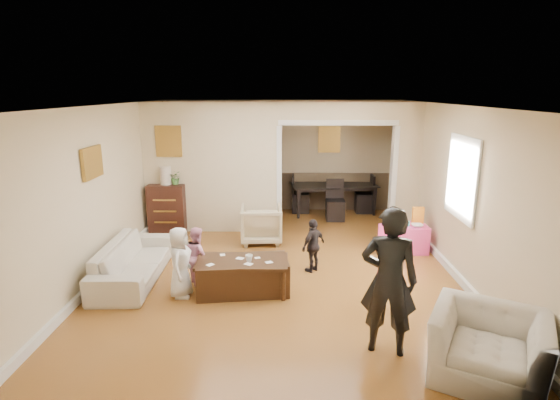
{
  "coord_description": "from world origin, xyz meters",
  "views": [
    {
      "loc": [
        0.11,
        -6.84,
        2.82
      ],
      "look_at": [
        0.0,
        0.2,
        1.05
      ],
      "focal_mm": 28.11,
      "sensor_mm": 36.0,
      "label": 1
    }
  ],
  "objects_px": {
    "dining_table": "(332,198)",
    "child_kneel_a": "(180,262)",
    "cyan_cup": "(407,223)",
    "child_toddler": "(313,245)",
    "adult_person": "(389,281)",
    "armchair_front": "(489,347)",
    "dresser": "(168,208)",
    "coffee_table": "(243,276)",
    "armchair_back": "(261,224)",
    "play_table": "(411,238)",
    "sofa": "(133,261)",
    "table_lamp": "(166,175)",
    "child_kneel_b": "(198,255)",
    "coffee_cup": "(249,258)"
  },
  "relations": [
    {
      "from": "dining_table",
      "to": "child_kneel_a",
      "type": "bearing_deg",
      "value": -128.73
    },
    {
      "from": "cyan_cup",
      "to": "child_toddler",
      "type": "height_order",
      "value": "child_toddler"
    },
    {
      "from": "cyan_cup",
      "to": "adult_person",
      "type": "bearing_deg",
      "value": -108.63
    },
    {
      "from": "armchair_front",
      "to": "child_toddler",
      "type": "bearing_deg",
      "value": 148.47
    },
    {
      "from": "dresser",
      "to": "coffee_table",
      "type": "distance_m",
      "value": 3.24
    },
    {
      "from": "child_toddler",
      "to": "dining_table",
      "type": "bearing_deg",
      "value": -147.94
    },
    {
      "from": "coffee_table",
      "to": "armchair_back",
      "type": "bearing_deg",
      "value": 86.14
    },
    {
      "from": "dresser",
      "to": "play_table",
      "type": "height_order",
      "value": "dresser"
    },
    {
      "from": "dresser",
      "to": "dining_table",
      "type": "height_order",
      "value": "dresser"
    },
    {
      "from": "sofa",
      "to": "cyan_cup",
      "type": "distance_m",
      "value": 4.65
    },
    {
      "from": "coffee_table",
      "to": "child_toddler",
      "type": "relative_size",
      "value": 1.49
    },
    {
      "from": "dresser",
      "to": "table_lamp",
      "type": "height_order",
      "value": "table_lamp"
    },
    {
      "from": "coffee_table",
      "to": "child_kneel_a",
      "type": "bearing_deg",
      "value": -169.99
    },
    {
      "from": "dining_table",
      "to": "child_kneel_a",
      "type": "distance_m",
      "value": 5.1
    },
    {
      "from": "armchair_back",
      "to": "child_kneel_b",
      "type": "distance_m",
      "value": 2.02
    },
    {
      "from": "coffee_cup",
      "to": "dining_table",
      "type": "relative_size",
      "value": 0.05
    },
    {
      "from": "coffee_table",
      "to": "child_kneel_b",
      "type": "xyz_separation_m",
      "value": [
        -0.7,
        0.3,
        0.19
      ]
    },
    {
      "from": "dining_table",
      "to": "armchair_front",
      "type": "bearing_deg",
      "value": -90.09
    },
    {
      "from": "armchair_front",
      "to": "dresser",
      "type": "xyz_separation_m",
      "value": [
        -4.41,
        4.6,
        0.15
      ]
    },
    {
      "from": "table_lamp",
      "to": "dining_table",
      "type": "relative_size",
      "value": 0.18
    },
    {
      "from": "child_toddler",
      "to": "adult_person",
      "type": "bearing_deg",
      "value": 59.7
    },
    {
      "from": "table_lamp",
      "to": "coffee_cup",
      "type": "xyz_separation_m",
      "value": [
        1.88,
        -2.74,
        -0.65
      ]
    },
    {
      "from": "dining_table",
      "to": "child_toddler",
      "type": "relative_size",
      "value": 2.27
    },
    {
      "from": "armchair_front",
      "to": "play_table",
      "type": "relative_size",
      "value": 2.09
    },
    {
      "from": "adult_person",
      "to": "child_kneel_b",
      "type": "height_order",
      "value": "adult_person"
    },
    {
      "from": "coffee_table",
      "to": "child_kneel_a",
      "type": "xyz_separation_m",
      "value": [
        -0.85,
        -0.15,
        0.26
      ]
    },
    {
      "from": "dining_table",
      "to": "child_toddler",
      "type": "bearing_deg",
      "value": -109.23
    },
    {
      "from": "armchair_front",
      "to": "child_toddler",
      "type": "distance_m",
      "value": 3.1
    },
    {
      "from": "armchair_front",
      "to": "sofa",
      "type": "bearing_deg",
      "value": 179.56
    },
    {
      "from": "sofa",
      "to": "cyan_cup",
      "type": "bearing_deg",
      "value": -76.4
    },
    {
      "from": "child_kneel_a",
      "to": "armchair_front",
      "type": "bearing_deg",
      "value": -114.15
    },
    {
      "from": "adult_person",
      "to": "child_kneel_b",
      "type": "xyz_separation_m",
      "value": [
        -2.42,
        1.74,
        -0.4
      ]
    },
    {
      "from": "armchair_back",
      "to": "coffee_table",
      "type": "relative_size",
      "value": 0.6
    },
    {
      "from": "adult_person",
      "to": "child_kneel_a",
      "type": "bearing_deg",
      "value": -12.38
    },
    {
      "from": "armchair_back",
      "to": "child_kneel_b",
      "type": "relative_size",
      "value": 0.9
    },
    {
      "from": "sofa",
      "to": "dresser",
      "type": "distance_m",
      "value": 2.29
    },
    {
      "from": "play_table",
      "to": "child_kneel_b",
      "type": "xyz_separation_m",
      "value": [
        -3.56,
        -1.39,
        0.19
      ]
    },
    {
      "from": "dining_table",
      "to": "child_kneel_a",
      "type": "relative_size",
      "value": 1.95
    },
    {
      "from": "dresser",
      "to": "adult_person",
      "type": "relative_size",
      "value": 0.6
    },
    {
      "from": "cyan_cup",
      "to": "armchair_back",
      "type": "bearing_deg",
      "value": 169.22
    },
    {
      "from": "play_table",
      "to": "dining_table",
      "type": "distance_m",
      "value": 2.83
    },
    {
      "from": "dining_table",
      "to": "play_table",
      "type": "bearing_deg",
      "value": -74.46
    },
    {
      "from": "adult_person",
      "to": "child_kneel_a",
      "type": "height_order",
      "value": "adult_person"
    },
    {
      "from": "armchair_back",
      "to": "dining_table",
      "type": "relative_size",
      "value": 0.39
    },
    {
      "from": "play_table",
      "to": "child_toddler",
      "type": "distance_m",
      "value": 2.05
    },
    {
      "from": "armchair_front",
      "to": "play_table",
      "type": "bearing_deg",
      "value": 114.04
    },
    {
      "from": "armchair_back",
      "to": "table_lamp",
      "type": "bearing_deg",
      "value": -20.0
    },
    {
      "from": "coffee_table",
      "to": "cyan_cup",
      "type": "relative_size",
      "value": 16.06
    },
    {
      "from": "cyan_cup",
      "to": "child_kneel_b",
      "type": "distance_m",
      "value": 3.71
    },
    {
      "from": "armchair_front",
      "to": "play_table",
      "type": "xyz_separation_m",
      "value": [
        0.23,
        3.6,
        -0.1
      ]
    }
  ]
}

